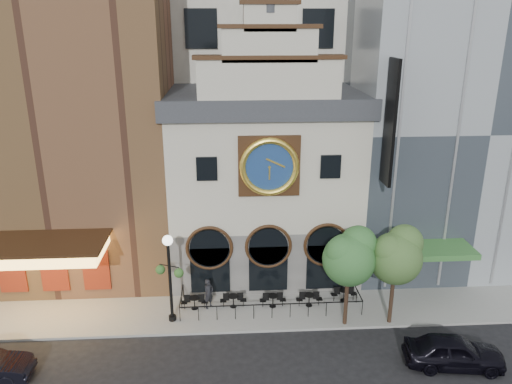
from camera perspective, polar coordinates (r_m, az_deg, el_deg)
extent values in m
plane|color=black|center=(28.99, 2.06, -15.72)|extent=(120.00, 120.00, 0.00)
cube|color=gray|center=(31.03, 1.61, -12.99)|extent=(44.00, 5.00, 0.15)
cube|color=#605E5B|center=(34.89, 0.84, -5.31)|extent=(12.00, 8.00, 4.00)
cube|color=beige|center=(33.02, 0.88, 3.43)|extent=(12.00, 8.00, 7.00)
cube|color=#2D3035|center=(32.16, 0.92, 10.48)|extent=(12.60, 8.60, 1.20)
cube|color=#341F0F|center=(28.86, 1.51, 2.98)|extent=(3.60, 0.25, 3.60)
cylinder|color=navy|center=(28.72, 1.53, 2.90)|extent=(3.10, 0.12, 3.10)
torus|color=yellow|center=(28.65, 1.55, 2.86)|extent=(3.46, 0.36, 3.46)
cylinder|color=#2D3035|center=(28.24, 1.59, 20.90)|extent=(1.10, 1.10, 1.10)
cube|color=brown|center=(35.53, -21.20, 11.51)|extent=(14.00, 12.00, 25.00)
cube|color=#FFBF59|center=(30.58, -23.48, -6.12)|extent=(7.00, 3.40, 0.70)
cube|color=#341F0F|center=(30.40, -23.59, -5.35)|extent=(7.40, 3.80, 0.15)
cube|color=maroon|center=(32.89, -22.05, -8.40)|extent=(5.60, 0.15, 2.60)
cube|color=gray|center=(37.63, 21.01, 8.01)|extent=(14.00, 12.00, 20.00)
cube|color=#3B7736|center=(32.07, 19.82, -6.24)|extent=(4.50, 2.40, 0.35)
cube|color=black|center=(28.71, 15.08, 7.59)|extent=(0.18, 1.60, 7.00)
cylinder|color=black|center=(30.55, -7.08, -11.91)|extent=(0.68, 0.68, 0.03)
cylinder|color=black|center=(30.74, -7.05, -12.50)|extent=(0.06, 0.06, 0.72)
cylinder|color=black|center=(30.53, -2.62, -11.80)|extent=(0.68, 0.68, 0.03)
cylinder|color=black|center=(30.72, -2.61, -12.39)|extent=(0.06, 0.06, 0.72)
cylinder|color=black|center=(30.54, 1.94, -11.77)|extent=(0.68, 0.68, 0.03)
cylinder|color=black|center=(30.73, 1.93, -12.37)|extent=(0.06, 0.06, 0.72)
cylinder|color=black|center=(30.78, 6.12, -11.62)|extent=(0.68, 0.68, 0.03)
cylinder|color=black|center=(30.97, 6.09, -12.21)|extent=(0.06, 0.06, 0.72)
cylinder|color=black|center=(31.58, 10.03, -10.97)|extent=(0.68, 0.68, 0.03)
cylinder|color=black|center=(31.77, 9.99, -11.55)|extent=(0.06, 0.06, 0.72)
imported|color=black|center=(28.00, 21.69, -16.59)|extent=(5.10, 2.61, 1.66)
imported|color=black|center=(30.49, -5.42, -11.50)|extent=(0.79, 0.80, 1.86)
cylinder|color=black|center=(28.86, -9.77, -10.20)|extent=(0.17, 0.17, 4.83)
cylinder|color=black|center=(30.02, -9.53, -13.99)|extent=(0.43, 0.43, 0.29)
sphere|color=white|center=(27.69, -10.07, -5.47)|extent=(0.58, 0.58, 0.58)
sphere|color=#2A6026|center=(28.78, -10.88, -8.72)|extent=(0.54, 0.54, 0.54)
sphere|color=#2A6026|center=(28.26, -8.81, -9.13)|extent=(0.54, 0.54, 0.54)
cylinder|color=#382619|center=(29.03, 10.27, -11.97)|extent=(0.22, 0.22, 3.14)
sphere|color=#2A6126|center=(27.86, 10.57, -7.61)|extent=(2.91, 2.91, 2.91)
sphere|color=#2A6126|center=(27.95, 11.62, -5.81)|extent=(2.02, 2.02, 2.02)
sphere|color=#2A6126|center=(27.32, 9.83, -6.82)|extent=(1.79, 1.79, 1.79)
cylinder|color=#382619|center=(29.73, 15.22, -11.58)|extent=(0.22, 0.22, 3.14)
sphere|color=#375B23|center=(28.58, 15.65, -7.32)|extent=(2.91, 2.91, 2.91)
sphere|color=#375B23|center=(28.72, 16.64, -5.55)|extent=(2.02, 2.02, 2.02)
sphere|color=#375B23|center=(28.01, 15.02, -6.54)|extent=(1.79, 1.79, 1.79)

